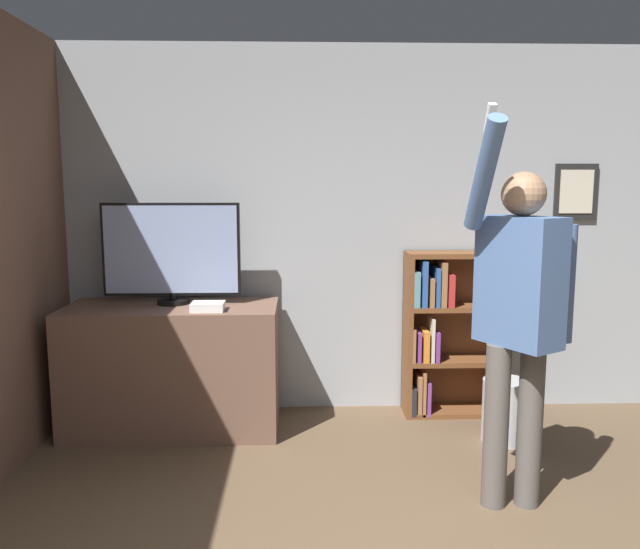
% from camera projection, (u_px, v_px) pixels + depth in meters
% --- Properties ---
extents(wall_back, '(6.09, 0.09, 2.70)m').
position_uv_depth(wall_back, '(345.00, 231.00, 4.65)').
color(wall_back, '#9EA3A8').
rests_on(wall_back, ground_plane).
extents(tv_ledge, '(1.45, 0.64, 0.87)m').
position_uv_depth(tv_ledge, '(173.00, 368.00, 4.33)').
color(tv_ledge, brown).
rests_on(tv_ledge, ground_plane).
extents(television, '(0.94, 0.22, 0.70)m').
position_uv_depth(television, '(172.00, 252.00, 4.29)').
color(television, black).
rests_on(television, tv_ledge).
extents(game_console, '(0.22, 0.17, 0.06)m').
position_uv_depth(game_console, '(208.00, 307.00, 4.10)').
color(game_console, white).
rests_on(game_console, tv_ledge).
extents(bookshelf, '(0.74, 0.28, 1.21)m').
position_uv_depth(bookshelf, '(446.00, 331.00, 4.60)').
color(bookshelf, brown).
rests_on(bookshelf, ground_plane).
extents(person, '(0.57, 0.57, 2.07)m').
position_uv_depth(person, '(519.00, 308.00, 3.18)').
color(person, '#56514C').
rests_on(person, ground_plane).
extents(waste_bin, '(0.30, 0.30, 0.42)m').
position_uv_depth(waste_bin, '(505.00, 410.00, 4.14)').
color(waste_bin, '#B7B7BC').
rests_on(waste_bin, ground_plane).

